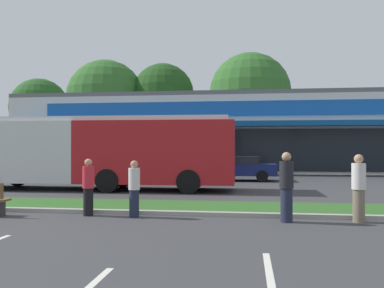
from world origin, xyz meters
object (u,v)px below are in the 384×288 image
at_px(car_0, 151,167).
at_px(pedestrian_mid, 359,188).
at_px(city_bus, 96,150).
at_px(car_2, 238,168).
at_px(pedestrian_far, 134,189).
at_px(pedestrian_near_bench, 286,187).
at_px(pedestrian_by_pole, 88,187).

distance_m(car_0, pedestrian_mid, 15.10).
height_order(city_bus, car_0, city_bus).
bearing_deg(car_2, pedestrian_mid, 105.33).
bearing_deg(pedestrian_far, pedestrian_mid, 34.73).
xyz_separation_m(city_bus, pedestrian_far, (3.68, -6.77, -0.98)).
xyz_separation_m(car_2, pedestrian_near_bench, (1.51, -12.52, 0.19)).
distance_m(car_0, pedestrian_near_bench, 14.34).
height_order(city_bus, pedestrian_near_bench, city_bus).
bearing_deg(pedestrian_far, car_0, 135.94).
distance_m(car_2, pedestrian_far, 12.58).
relative_size(car_0, pedestrian_mid, 2.57).
xyz_separation_m(car_0, pedestrian_by_pole, (1.15, -12.46, 0.08)).
bearing_deg(pedestrian_mid, pedestrian_far, -165.77).
xyz_separation_m(pedestrian_near_bench, pedestrian_by_pole, (-5.48, 0.26, -0.10)).
relative_size(pedestrian_mid, pedestrian_far, 1.12).
bearing_deg(pedestrian_near_bench, pedestrian_mid, 126.60).
bearing_deg(pedestrian_mid, pedestrian_near_bench, -158.93).
height_order(city_bus, pedestrian_far, city_bus).
relative_size(city_bus, car_2, 2.93).
relative_size(city_bus, pedestrian_far, 8.01).
xyz_separation_m(city_bus, pedestrian_by_pole, (2.32, -6.72, -0.96)).
bearing_deg(car_2, pedestrian_near_bench, 96.90).
xyz_separation_m(pedestrian_by_pole, pedestrian_mid, (7.34, -0.04, 0.07)).
bearing_deg(pedestrian_by_pole, car_2, 163.78).
xyz_separation_m(car_2, pedestrian_by_pole, (-3.97, -12.26, 0.09)).
relative_size(pedestrian_near_bench, pedestrian_by_pole, 1.13).
bearing_deg(car_2, pedestrian_far, 78.00).
xyz_separation_m(car_0, pedestrian_mid, (8.49, -12.49, 0.15)).
height_order(car_2, pedestrian_by_pole, pedestrian_by_pole).
bearing_deg(car_0, city_bus, 78.40).
bearing_deg(pedestrian_far, car_2, 112.63).
xyz_separation_m(city_bus, pedestrian_near_bench, (7.81, -6.98, -0.85)).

